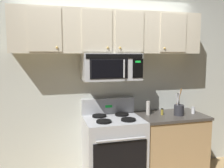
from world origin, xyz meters
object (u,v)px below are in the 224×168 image
(over_range_microwave, at_px, (111,67))
(stove_range, at_px, (113,150))
(spice_jar, at_px, (162,112))
(utensil_crock_charcoal, at_px, (179,109))
(salt_shaker, at_px, (193,110))
(pepper_mill, at_px, (148,108))

(over_range_microwave, bearing_deg, stove_range, -89.86)
(stove_range, bearing_deg, spice_jar, 0.74)
(over_range_microwave, distance_m, utensil_crock_charcoal, 1.11)
(salt_shaker, relative_size, pepper_mill, 0.51)
(over_range_microwave, relative_size, spice_jar, 8.13)
(spice_jar, bearing_deg, salt_shaker, -6.05)
(pepper_mill, relative_size, spice_jar, 2.03)
(stove_range, bearing_deg, over_range_microwave, 90.14)
(over_range_microwave, bearing_deg, salt_shaker, -7.61)
(stove_range, relative_size, spice_jar, 11.97)
(spice_jar, bearing_deg, pepper_mill, 159.92)
(salt_shaker, distance_m, pepper_mill, 0.65)
(utensil_crock_charcoal, distance_m, pepper_mill, 0.42)
(over_range_microwave, distance_m, salt_shaker, 1.33)
(utensil_crock_charcoal, bearing_deg, salt_shaker, 6.43)
(stove_range, xyz_separation_m, pepper_mill, (0.53, 0.08, 0.53))
(utensil_crock_charcoal, distance_m, salt_shaker, 0.25)
(stove_range, xyz_separation_m, utensil_crock_charcoal, (0.92, -0.07, 0.52))
(stove_range, relative_size, over_range_microwave, 1.47)
(stove_range, height_order, over_range_microwave, over_range_microwave)
(over_range_microwave, height_order, pepper_mill, over_range_microwave)
(pepper_mill, bearing_deg, stove_range, -171.80)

